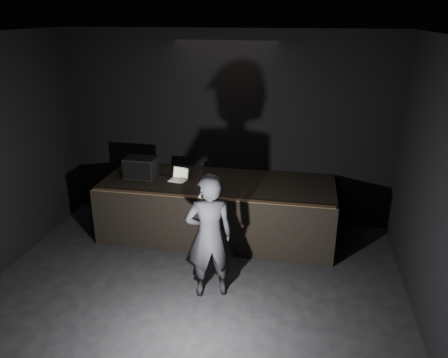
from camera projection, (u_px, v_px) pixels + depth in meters
name	position (u px, v px, depth m)	size (l,w,h in m)	color
ground	(174.00, 337.00, 5.38)	(7.00, 7.00, 0.00)	black
room_walls	(166.00, 184.00, 4.66)	(6.10, 7.10, 3.52)	black
stage_riser	(218.00, 208.00, 7.71)	(4.00, 1.50, 1.00)	black
riser_lip	(209.00, 198.00, 6.87)	(3.92, 0.10, 0.01)	brown
stage_monitor	(141.00, 168.00, 7.69)	(0.55, 0.41, 0.36)	black
cable	(162.00, 177.00, 7.75)	(0.02, 0.02, 0.96)	black
laptop	(179.00, 177.00, 7.62)	(0.33, 0.31, 0.20)	white
beer_can	(203.00, 185.00, 7.20)	(0.07, 0.07, 0.17)	silver
plastic_cup	(239.00, 183.00, 7.36)	(0.08, 0.08, 0.10)	white
wii_remote	(201.00, 195.00, 6.95)	(0.04, 0.16, 0.03)	white
person	(210.00, 236.00, 5.90)	(0.66, 0.43, 1.81)	black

